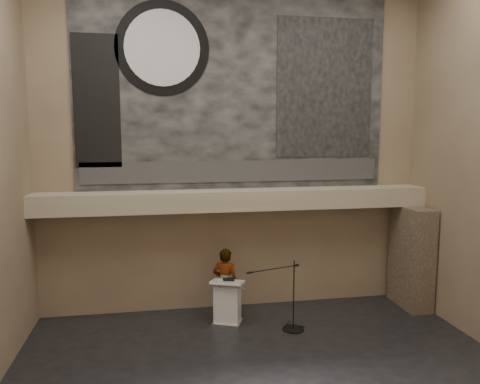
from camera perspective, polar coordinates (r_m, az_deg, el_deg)
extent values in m
plane|color=black|center=(9.49, 3.70, -22.17)|extent=(10.00, 10.00, 0.00)
cube|color=#77604B|center=(12.18, -0.67, 5.39)|extent=(10.00, 0.02, 8.50)
cube|color=#77604B|center=(4.50, 16.46, 1.50)|extent=(10.00, 0.02, 8.50)
cube|color=tan|center=(11.90, -0.34, -0.95)|extent=(10.00, 0.80, 0.50)
cylinder|color=#B2893D|center=(11.74, -8.02, -2.53)|extent=(0.04, 0.04, 0.06)
cylinder|color=#B2893D|center=(12.37, 8.41, -2.02)|extent=(0.04, 0.04, 0.06)
cube|color=black|center=(12.18, -0.66, 12.21)|extent=(8.00, 0.05, 5.00)
cube|color=#2E2E2E|center=(12.15, -0.61, 2.55)|extent=(7.76, 0.02, 0.55)
cylinder|color=black|center=(12.10, -9.45, 16.92)|extent=(2.30, 0.02, 2.30)
cylinder|color=silver|center=(12.08, -9.45, 16.94)|extent=(1.84, 0.02, 1.84)
cube|color=black|center=(12.77, 10.31, 12.33)|extent=(2.60, 0.02, 3.60)
cube|color=black|center=(12.03, -17.08, 10.52)|extent=(1.10, 0.02, 3.20)
cube|color=#463A2B|center=(13.42, 20.16, -7.42)|extent=(0.60, 1.40, 2.70)
cube|color=silver|center=(11.86, -1.54, -15.62)|extent=(0.83, 0.74, 0.08)
cube|color=white|center=(11.67, -1.55, -13.27)|extent=(0.71, 0.61, 0.96)
cube|color=white|center=(11.48, -1.54, -10.93)|extent=(0.91, 0.79, 0.13)
cube|color=black|center=(11.52, -1.40, -10.62)|extent=(0.29, 0.24, 0.04)
cube|color=silver|center=(11.45, -2.34, -10.81)|extent=(0.33, 0.37, 0.00)
imported|color=white|center=(11.94, -1.80, -11.06)|extent=(0.78, 0.66, 1.80)
cylinder|color=black|center=(11.66, 6.50, -16.25)|extent=(0.52, 0.52, 0.02)
cylinder|color=black|center=(11.35, 6.56, -12.41)|extent=(0.03, 0.03, 1.68)
cylinder|color=black|center=(10.82, 3.98, -9.36)|extent=(1.26, 0.41, 0.02)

